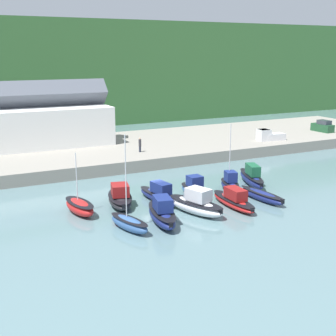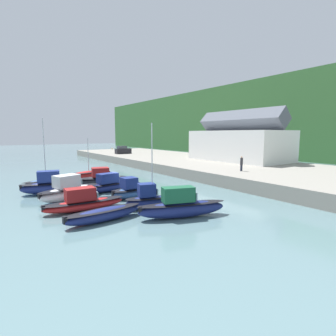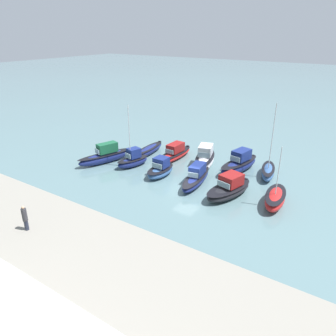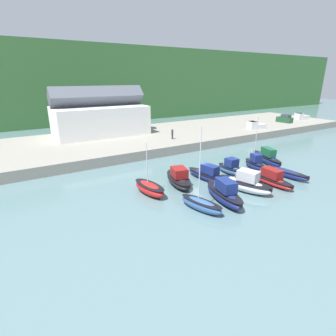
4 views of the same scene
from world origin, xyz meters
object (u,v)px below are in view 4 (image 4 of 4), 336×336
at_px(pickup_truck_1, 255,125).
at_px(moored_boat_9, 270,178).
at_px(moored_boat_6, 201,204).
at_px(person_on_quay, 172,134).
at_px(moored_boat_5, 267,158).
at_px(moored_boat_1, 179,178).
at_px(moored_boat_3, 230,168).
at_px(moored_boat_4, 255,163).
at_px(pickup_truck_0, 301,117).
at_px(moored_boat_2, 208,175).
at_px(moored_boat_0, 149,188).
at_px(moored_boat_7, 224,194).
at_px(parked_car_0, 285,119).
at_px(moored_boat_8, 245,183).
at_px(moored_boat_10, 286,173).

bearing_deg(pickup_truck_1, moored_boat_9, 140.98).
distance_m(moored_boat_6, person_on_quay, 27.10).
bearing_deg(moored_boat_5, moored_boat_1, -161.20).
bearing_deg(moored_boat_3, moored_boat_4, -6.11).
bearing_deg(pickup_truck_0, person_on_quay, 95.03).
height_order(moored_boat_5, moored_boat_9, moored_boat_5).
height_order(moored_boat_1, moored_boat_2, moored_boat_1).
relative_size(moored_boat_6, moored_boat_9, 1.19).
xyz_separation_m(moored_boat_3, moored_boat_6, (-10.87, -6.92, -0.13)).
xyz_separation_m(moored_boat_0, moored_boat_2, (9.03, -0.07, 0.03)).
xyz_separation_m(moored_boat_7, parked_car_0, (45.75, 25.49, 1.60)).
distance_m(moored_boat_1, pickup_truck_0, 59.48).
xyz_separation_m(parked_car_0, person_on_quay, (-37.57, -1.44, 0.18)).
xyz_separation_m(moored_boat_8, pickup_truck_1, (26.85, 22.11, 1.50)).
xyz_separation_m(moored_boat_7, moored_boat_10, (13.03, 1.31, -0.42)).
bearing_deg(moored_boat_0, moored_boat_6, -75.35).
distance_m(moored_boat_2, moored_boat_7, 6.71).
bearing_deg(moored_boat_4, moored_boat_5, 29.59).
height_order(moored_boat_2, moored_boat_5, moored_boat_5).
height_order(moored_boat_0, moored_boat_9, moored_boat_0).
distance_m(moored_boat_1, moored_boat_2, 4.43).
bearing_deg(moored_boat_5, moored_boat_8, -133.72).
height_order(moored_boat_1, pickup_truck_0, pickup_truck_0).
bearing_deg(moored_boat_10, moored_boat_3, 132.10).
bearing_deg(pickup_truck_1, moored_boat_5, 142.33).
height_order(moored_boat_7, moored_boat_10, moored_boat_7).
xyz_separation_m(moored_boat_2, parked_car_0, (43.04, 19.36, 1.80)).
bearing_deg(pickup_truck_0, moored_boat_0, 110.50).
bearing_deg(person_on_quay, moored_boat_8, -99.42).
height_order(moored_boat_7, pickup_truck_1, pickup_truck_1).
height_order(moored_boat_2, parked_car_0, parked_car_0).
bearing_deg(moored_boat_6, moored_boat_4, 7.26).
bearing_deg(pickup_truck_1, parked_car_0, -74.24).
bearing_deg(person_on_quay, moored_boat_0, -129.06).
distance_m(moored_boat_0, pickup_truck_0, 64.12).
xyz_separation_m(moored_boat_9, parked_car_0, (36.75, 24.55, 1.85)).
bearing_deg(moored_boat_2, moored_boat_6, -142.48).
height_order(moored_boat_3, parked_car_0, parked_car_0).
distance_m(moored_boat_3, moored_boat_8, 6.44).
bearing_deg(moored_boat_5, pickup_truck_1, 64.50).
height_order(moored_boat_2, moored_boat_10, moored_boat_2).
xyz_separation_m(moored_boat_1, moored_boat_2, (4.36, -0.76, -0.07)).
height_order(moored_boat_0, moored_boat_4, moored_boat_4).
bearing_deg(moored_boat_3, pickup_truck_0, 22.59).
relative_size(moored_boat_3, moored_boat_6, 0.50).
bearing_deg(moored_boat_7, moored_boat_1, 115.26).
distance_m(moored_boat_3, pickup_truck_1, 28.99).
bearing_deg(moored_boat_6, moored_boat_5, 5.53).
height_order(moored_boat_0, moored_boat_1, moored_boat_0).
relative_size(pickup_truck_1, person_on_quay, 2.29).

